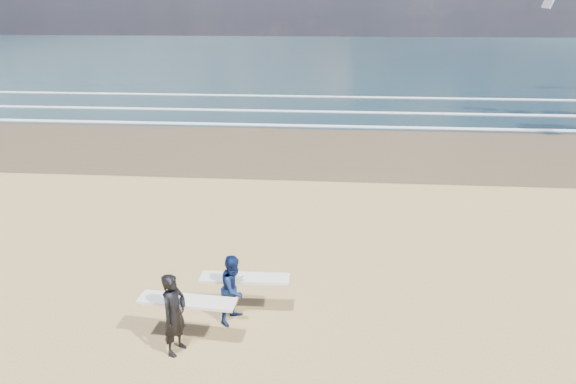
{
  "coord_description": "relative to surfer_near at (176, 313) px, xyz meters",
  "views": [
    {
      "loc": [
        3.36,
        -9.32,
        7.28
      ],
      "look_at": [
        2.03,
        6.0,
        1.66
      ],
      "focal_mm": 32.0,
      "sensor_mm": 36.0,
      "label": 1
    }
  ],
  "objects": [
    {
      "name": "surfer_near",
      "position": [
        0.0,
        0.0,
        0.0
      ],
      "size": [
        2.23,
        1.1,
        1.92
      ],
      "color": "black",
      "rests_on": "ground"
    },
    {
      "name": "foam_breakers",
      "position": [
        19.91,
        28.08,
        -0.93
      ],
      "size": [
        220.0,
        11.7,
        0.05
      ],
      "color": "white",
      "rests_on": "ground"
    },
    {
      "name": "surfer_far",
      "position": [
        1.06,
        1.33,
        -0.11
      ],
      "size": [
        2.22,
        1.17,
        1.72
      ],
      "color": "#0D1C49",
      "rests_on": "ground"
    },
    {
      "name": "ocean",
      "position": [
        19.91,
        71.98,
        -0.97
      ],
      "size": [
        220.0,
        100.0,
        0.02
      ],
      "primitive_type": "cube",
      "color": "#182E36",
      "rests_on": "ground"
    }
  ]
}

